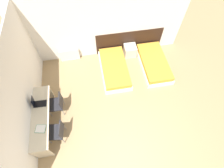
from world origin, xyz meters
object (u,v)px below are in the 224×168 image
Objects in this scene: chair_near_laptop at (57,103)px; chair_near_notebook at (57,131)px; bed_near_window at (114,69)px; bed_near_door at (154,63)px; laptop at (38,103)px; nightstand at (130,51)px.

chair_near_notebook is (-0.00, -0.90, 0.00)m from chair_near_laptop.
bed_near_window is at bearing 53.34° from chair_near_notebook.
bed_near_door is at bearing 38.03° from chair_near_notebook.
bed_near_window is at bearing 32.96° from chair_near_laptop.
laptop is at bearing 126.68° from chair_near_notebook.
laptop reaches higher than chair_near_laptop.
bed_near_window and bed_near_door have the same top height.
bed_near_window is 1.00× the size of bed_near_door.
bed_near_door is (1.54, 0.00, 0.00)m from bed_near_window.
nightstand is at bearing 44.16° from bed_near_window.
bed_near_window is at bearing -135.84° from nightstand.
nightstand is 1.26× the size of laptop.
chair_near_laptop reaches higher than bed_near_door.
chair_near_notebook is (-3.61, -2.16, 0.31)m from bed_near_door.
bed_near_window is at bearing 180.00° from bed_near_door.
bed_near_window is 2.26× the size of chair_near_laptop.
bed_near_door is 4.22m from chair_near_notebook.
nightstand is at bearing 36.92° from chair_near_laptop.
laptop is (-0.47, -0.06, 0.33)m from chair_near_laptop.
chair_near_laptop is (-2.84, -2.00, 0.25)m from nightstand.
bed_near_door is 5.22× the size of laptop.
nightstand is at bearing 34.05° from laptop.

